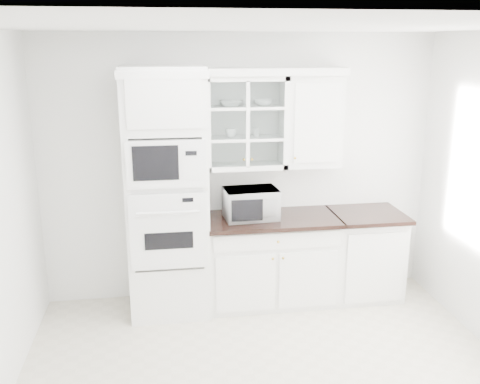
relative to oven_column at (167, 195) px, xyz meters
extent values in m
cube|color=white|center=(0.75, 0.32, 0.15)|extent=(4.00, 0.02, 2.70)
cube|color=white|center=(0.75, -1.42, 1.49)|extent=(4.00, 3.50, 0.02)
cube|color=white|center=(0.00, 0.01, 0.00)|extent=(0.76, 0.65, 2.40)
cube|color=white|center=(0.00, -0.33, -0.26)|extent=(0.70, 0.03, 0.72)
cube|color=black|center=(0.00, -0.35, -0.34)|extent=(0.44, 0.01, 0.16)
cube|color=white|center=(0.00, -0.33, 0.37)|extent=(0.70, 0.03, 0.43)
cube|color=black|center=(-0.09, -0.35, 0.39)|extent=(0.40, 0.01, 0.31)
cube|color=white|center=(1.03, 0.03, -0.76)|extent=(1.30, 0.60, 0.88)
cube|color=black|center=(1.03, 0.00, -0.30)|extent=(1.32, 0.67, 0.04)
cube|color=white|center=(2.03, 0.03, -0.76)|extent=(0.70, 0.60, 0.88)
cube|color=black|center=(2.03, 0.00, -0.30)|extent=(0.72, 0.67, 0.04)
cube|color=white|center=(0.78, 0.17, 0.65)|extent=(0.80, 0.33, 0.90)
cube|color=white|center=(0.78, 0.17, 0.50)|extent=(0.74, 0.29, 0.02)
cube|color=white|center=(0.78, 0.17, 0.80)|extent=(0.74, 0.29, 0.02)
cube|color=white|center=(1.46, 0.17, 0.65)|extent=(0.55, 0.33, 0.90)
cube|color=white|center=(0.68, 0.14, 1.14)|extent=(2.14, 0.38, 0.07)
imported|color=white|center=(0.81, 0.03, -0.13)|extent=(0.55, 0.46, 0.30)
imported|color=white|center=(0.64, 0.17, 0.84)|extent=(0.26, 0.26, 0.06)
imported|color=white|center=(0.96, 0.17, 0.84)|extent=(0.19, 0.19, 0.06)
imported|color=white|center=(0.64, 0.15, 0.55)|extent=(0.13, 0.13, 0.09)
imported|color=white|center=(0.89, 0.18, 0.55)|extent=(0.11, 0.11, 0.08)
camera|label=1|loc=(-0.03, -4.95, 1.39)|focal=40.00mm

